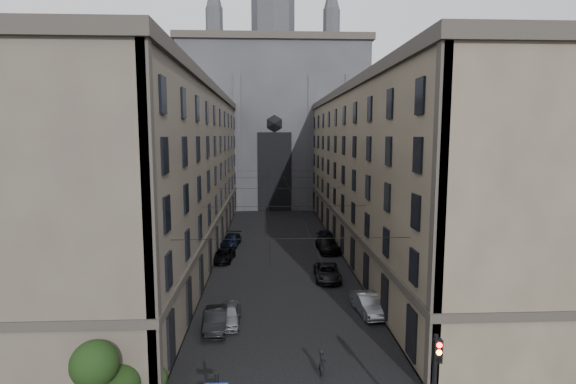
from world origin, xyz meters
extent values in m
cube|color=#383533|center=(-10.50, 36.00, 0.07)|extent=(7.00, 80.00, 0.15)
cube|color=#383533|center=(10.50, 36.00, 0.07)|extent=(7.00, 80.00, 0.15)
cube|color=#4C433A|center=(-13.50, 36.00, 9.00)|extent=(13.00, 60.00, 18.00)
cube|color=#38332D|center=(-13.50, 36.00, 18.40)|extent=(13.60, 60.60, 0.90)
cube|color=#38332D|center=(-13.50, 36.00, 4.20)|extent=(13.40, 60.30, 0.50)
cube|color=brown|center=(13.50, 36.00, 9.00)|extent=(13.00, 60.00, 18.00)
cube|color=#38332D|center=(13.50, 36.00, 18.40)|extent=(13.60, 60.60, 0.90)
cube|color=#38332D|center=(13.50, 36.00, 4.20)|extent=(13.40, 60.30, 0.50)
cube|color=#2D2D33|center=(0.00, 75.00, 15.00)|extent=(34.00, 22.00, 30.00)
cube|color=#38332D|center=(0.00, 75.00, 30.50)|extent=(35.00, 23.00, 1.20)
cylinder|color=#2D2D33|center=(0.00, 75.00, 37.00)|extent=(8.40, 8.40, 14.00)
cone|color=#2D2D33|center=(-11.00, 72.00, 36.50)|extent=(3.20, 3.20, 13.00)
cone|color=#2D2D33|center=(11.00, 72.00, 36.50)|extent=(3.20, 3.20, 13.00)
cube|color=black|center=(0.00, 63.95, 7.00)|extent=(6.00, 0.30, 14.00)
cube|color=black|center=(5.60, 1.78, 4.60)|extent=(0.34, 0.30, 1.00)
cylinder|color=#FF0C07|center=(5.60, 1.62, 4.92)|extent=(0.22, 0.05, 0.22)
cylinder|color=orange|center=(5.60, 1.62, 4.60)|extent=(0.22, 0.05, 0.22)
cylinder|color=black|center=(5.60, 1.62, 4.28)|extent=(0.22, 0.05, 0.22)
sphere|color=black|center=(-8.80, 5.80, 1.15)|extent=(2.00, 2.00, 2.00)
sphere|color=black|center=(-7.40, 6.80, 0.85)|extent=(1.40, 1.40, 1.40)
sphere|color=black|center=(-9.50, 4.50, 2.95)|extent=(2.20, 2.20, 2.20)
cylinder|color=black|center=(0.00, 10.00, 7.50)|extent=(14.00, 0.03, 0.03)
cylinder|color=black|center=(0.00, 22.00, 7.50)|extent=(14.00, 0.03, 0.03)
cylinder|color=black|center=(0.00, 35.00, 7.50)|extent=(14.00, 0.03, 0.03)
cylinder|color=black|center=(0.00, 48.00, 7.50)|extent=(14.00, 0.03, 0.03)
cylinder|color=black|center=(0.00, 60.00, 7.50)|extent=(14.00, 0.03, 0.03)
cylinder|color=black|center=(-1.30, 36.00, 7.10)|extent=(0.03, 60.00, 0.03)
cylinder|color=black|center=(1.30, 36.00, 7.10)|extent=(0.03, 60.00, 0.03)
imported|color=slate|center=(-4.20, 15.47, 0.70)|extent=(1.73, 4.14, 1.40)
imported|color=black|center=(-5.03, 14.51, 0.72)|extent=(1.70, 4.41, 1.43)
imported|color=black|center=(-6.20, 31.68, 0.64)|extent=(2.60, 4.81, 1.28)
imported|color=black|center=(-5.81, 38.57, 0.70)|extent=(2.53, 5.05, 1.41)
imported|color=gray|center=(6.20, 16.85, 0.75)|extent=(2.12, 4.73, 1.51)
imported|color=black|center=(4.20, 25.05, 0.70)|extent=(2.52, 5.12, 1.40)
imported|color=black|center=(5.63, 35.48, 0.82)|extent=(2.54, 5.74, 1.64)
imported|color=black|center=(6.20, 40.43, 0.70)|extent=(1.94, 4.23, 1.41)
imported|color=black|center=(1.58, 8.00, 0.82)|extent=(0.43, 0.63, 1.64)
camera|label=1|loc=(-1.47, -15.54, 13.49)|focal=28.00mm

